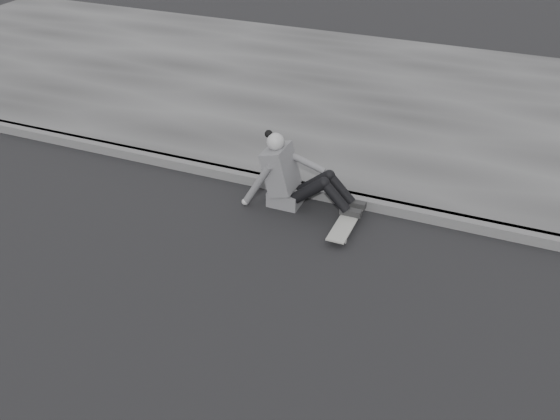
# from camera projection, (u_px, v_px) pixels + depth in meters

# --- Properties ---
(curb) EXTENTS (24.00, 0.16, 0.12)m
(curb) POSITION_uv_depth(u_px,v_px,m) (537.00, 238.00, 6.52)
(curb) COLOR #505050
(curb) RESTS_ON ground
(sidewalk) EXTENTS (24.00, 6.00, 0.12)m
(sidewalk) POSITION_uv_depth(u_px,v_px,m) (550.00, 126.00, 8.87)
(sidewalk) COLOR #3B3B3B
(sidewalk) RESTS_ON ground
(skateboard) EXTENTS (0.20, 0.78, 0.09)m
(skateboard) POSITION_uv_depth(u_px,v_px,m) (346.00, 223.00, 6.73)
(skateboard) COLOR gray
(skateboard) RESTS_ON ground
(seated_woman) EXTENTS (1.38, 0.46, 0.88)m
(seated_woman) POSITION_uv_depth(u_px,v_px,m) (291.00, 177.00, 7.01)
(seated_woman) COLOR #555557
(seated_woman) RESTS_ON ground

